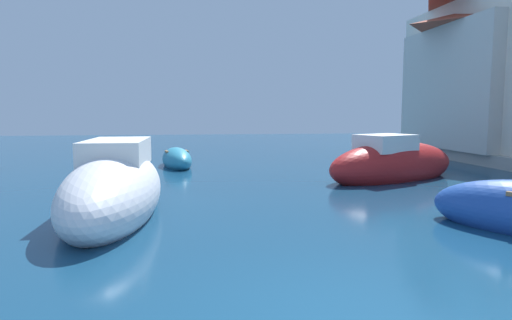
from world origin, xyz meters
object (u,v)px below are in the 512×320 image
object	(u,v)px
moored_boat_1	(393,164)
moored_boat_5	(177,160)
moored_boat_3	(115,189)
waterfront_building_annex	(502,75)
waterfront_building_far	(503,65)

from	to	relation	value
moored_boat_1	moored_boat_5	xyz separation A→B (m)	(-7.20, 4.48, -0.22)
moored_boat_3	waterfront_building_annex	size ratio (longest dim) A/B	0.77
moored_boat_1	moored_boat_3	xyz separation A→B (m)	(-8.23, -3.84, 0.04)
moored_boat_5	waterfront_building_far	size ratio (longest dim) A/B	0.34
moored_boat_1	waterfront_building_far	distance (m)	10.76
waterfront_building_annex	waterfront_building_far	distance (m)	0.45
waterfront_building_far	moored_boat_1	bearing A→B (deg)	-144.58
moored_boat_5	waterfront_building_annex	xyz separation A→B (m)	(15.35, 1.35, 3.71)
moored_boat_1	waterfront_building_far	xyz separation A→B (m)	(8.16, 5.80, 3.94)
waterfront_building_annex	waterfront_building_far	size ratio (longest dim) A/B	0.78
moored_boat_3	waterfront_building_far	distance (m)	19.41
moored_boat_5	moored_boat_3	bearing A→B (deg)	163.01
moored_boat_3	waterfront_building_annex	world-z (taller)	waterfront_building_annex
moored_boat_3	waterfront_building_annex	xyz separation A→B (m)	(16.39, 9.67, 3.45)
moored_boat_5	waterfront_building_far	xyz separation A→B (m)	(15.35, 1.32, 4.16)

